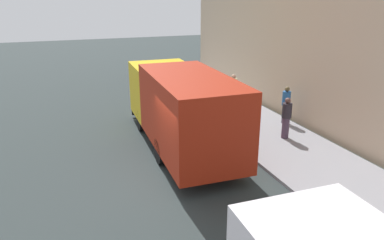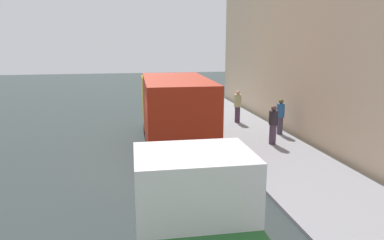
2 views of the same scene
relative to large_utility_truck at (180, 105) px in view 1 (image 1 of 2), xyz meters
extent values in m
plane|color=#2B3333|center=(-1.02, -2.43, -1.67)|extent=(80.00, 80.00, 0.00)
cube|color=gray|center=(3.78, -2.43, -1.61)|extent=(3.61, 30.00, 0.12)
cube|color=yellow|center=(0.08, 2.75, -0.08)|extent=(2.50, 2.58, 2.26)
cube|color=black|center=(0.11, 3.98, 0.19)|extent=(2.04, 0.12, 1.27)
cube|color=#A22410|center=(-0.03, -1.18, 0.07)|extent=(2.57, 5.41, 2.57)
cube|color=black|center=(0.11, 4.06, -1.42)|extent=(2.33, 0.18, 0.24)
cylinder|color=black|center=(-1.00, 2.27, -1.21)|extent=(0.32, 0.91, 0.91)
cylinder|color=black|center=(1.13, 2.21, -1.21)|extent=(0.32, 0.91, 0.91)
cylinder|color=black|center=(-1.10, -1.15, -1.21)|extent=(0.32, 0.91, 0.91)
cylinder|color=black|center=(1.03, -1.21, -1.21)|extent=(0.32, 0.91, 0.91)
cube|color=black|center=(-0.79, -7.89, 0.04)|extent=(1.79, 0.10, 1.11)
cylinder|color=#4A374B|center=(4.13, -0.90, -1.12)|extent=(0.36, 0.36, 0.86)
cylinder|color=#29242B|center=(4.13, -0.90, -0.40)|extent=(0.48, 0.48, 0.58)
sphere|color=brown|center=(4.13, -0.90, 0.01)|extent=(0.23, 0.23, 0.23)
cylinder|color=#443C50|center=(5.14, 0.62, -1.13)|extent=(0.36, 0.36, 0.83)
cylinder|color=#245692|center=(5.14, 0.62, -0.41)|extent=(0.48, 0.48, 0.62)
sphere|color=brown|center=(5.14, 0.62, 0.01)|extent=(0.22, 0.22, 0.22)
cylinder|color=#483047|center=(3.96, 3.44, -1.12)|extent=(0.31, 0.31, 0.85)
cylinder|color=tan|center=(3.96, 3.44, -0.36)|extent=(0.41, 0.41, 0.67)
sphere|color=#D6A188|center=(3.96, 3.44, 0.08)|extent=(0.21, 0.21, 0.21)
cone|color=orange|center=(2.53, 4.51, -1.26)|extent=(0.41, 0.41, 0.58)
camera|label=1|loc=(-4.09, -12.25, 3.92)|focal=33.80mm
camera|label=2|loc=(-1.98, -14.71, 2.73)|focal=33.45mm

